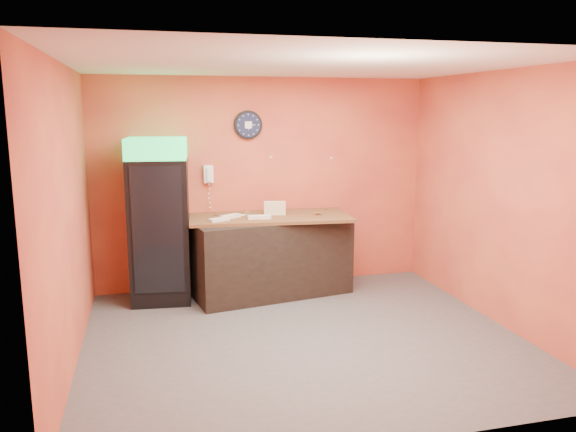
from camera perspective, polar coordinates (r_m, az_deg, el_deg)
name	(u,v)px	position (r m, az deg, el deg)	size (l,w,h in m)	color
floor	(303,338)	(6.05, 1.58, -12.31)	(4.50, 4.50, 0.00)	#47474C
back_wall	(264,183)	(7.58, -2.47, 3.36)	(4.50, 0.02, 2.80)	#E06A3F
left_wall	(67,218)	(5.50, -21.54, -0.17)	(0.02, 4.00, 2.80)	#E06A3F
right_wall	(500,199)	(6.63, 20.73, 1.62)	(0.02, 4.00, 2.80)	#E06A3F
ceiling	(305,64)	(5.59, 1.74, 15.15)	(4.50, 4.00, 0.02)	white
beverage_cooler	(160,223)	(7.10, -12.86, -0.70)	(0.78, 0.79, 2.04)	black
prep_counter	(270,256)	(7.32, -1.82, -4.09)	(1.99, 0.89, 1.00)	black
wall_clock	(248,125)	(7.45, -4.08, 9.22)	(0.37, 0.06, 0.37)	black
wall_phone	(208,174)	(7.40, -8.08, 4.23)	(0.12, 0.11, 0.23)	white
butcher_paper	(270,217)	(7.21, -1.85, -0.10)	(2.04, 0.91, 0.04)	brown
sub_roll_stack	(275,208)	(7.23, -1.36, 0.80)	(0.29, 0.15, 0.18)	beige
wrapped_sandwich_left	(219,220)	(6.89, -7.03, -0.36)	(0.25, 0.10, 0.04)	silver
wrapped_sandwich_mid	(259,217)	(6.99, -2.94, -0.11)	(0.29, 0.11, 0.04)	silver
wrapped_sandwich_right	(230,216)	(7.07, -5.88, -0.04)	(0.27, 0.11, 0.04)	silver
kitchen_tool	(247,213)	(7.20, -4.15, 0.26)	(0.06, 0.06, 0.06)	silver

